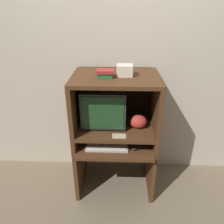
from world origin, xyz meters
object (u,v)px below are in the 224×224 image
Objects in this scene: crt_monitor at (104,104)px; book_stack at (105,73)px; mouse at (135,149)px; snack_bag at (138,122)px; storage_box at (125,70)px; keyboard at (107,147)px.

book_stack is at bearing -79.15° from crt_monitor.
mouse is 0.79m from book_stack.
book_stack reaches higher than snack_bag.
crt_monitor is 2.78× the size of book_stack.
mouse is 0.46× the size of storage_box.
crt_monitor is 2.57× the size of snack_bag.
crt_monitor is at bearing 161.53° from snack_bag.
keyboard is at bearing -129.78° from storage_box.
keyboard is 0.73m from book_stack.
storage_box reaches higher than keyboard.
book_stack is (-0.29, 0.16, 0.72)m from mouse.
book_stack reaches higher than crt_monitor.
snack_bag is 1.08× the size of book_stack.
storage_box is at bearing 160.33° from snack_bag.
keyboard is 0.77m from storage_box.
mouse is 0.77m from storage_box.
storage_box is (-0.12, 0.21, 0.73)m from mouse.
mouse is at bearing -41.12° from crt_monitor.
keyboard is at bearing -81.28° from crt_monitor.
crt_monitor is at bearing 98.72° from keyboard.
snack_bag is (0.35, -0.12, -0.13)m from crt_monitor.
storage_box is at bearing 16.86° from book_stack.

